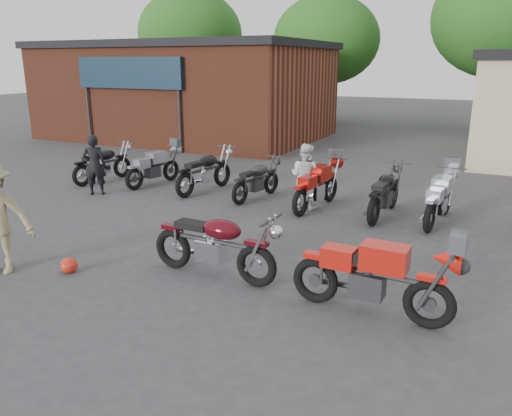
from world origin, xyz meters
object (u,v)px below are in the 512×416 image
at_px(row_bike_5, 385,190).
at_px(person_dark, 95,165).
at_px(row_bike_3, 257,178).
at_px(row_bike_6, 440,196).
at_px(helmet, 69,265).
at_px(row_bike_1, 154,165).
at_px(row_bike_0, 103,162).
at_px(row_bike_2, 205,169).
at_px(sportbike, 374,273).
at_px(vintage_motorcycle, 215,240).
at_px(person_light, 305,176).
at_px(row_bike_4, 317,184).

bearing_deg(row_bike_5, person_dark, 104.04).
height_order(row_bike_3, row_bike_6, row_bike_6).
distance_m(helmet, row_bike_6, 7.67).
distance_m(person_dark, row_bike_1, 1.73).
bearing_deg(row_bike_0, person_dark, -136.51).
bearing_deg(row_bike_0, helmet, -133.95).
xyz_separation_m(row_bike_0, row_bike_6, (9.39, 0.17, 0.02)).
bearing_deg(row_bike_6, row_bike_2, 95.03).
distance_m(sportbike, row_bike_6, 4.82).
relative_size(vintage_motorcycle, person_light, 1.42).
distance_m(row_bike_4, row_bike_6, 2.78).
relative_size(sportbike, helmet, 7.75).
height_order(row_bike_1, row_bike_6, row_bike_6).
bearing_deg(row_bike_1, row_bike_0, 109.39).
bearing_deg(person_dark, row_bike_3, 169.42).
relative_size(sportbike, row_bike_1, 1.12).
xyz_separation_m(vintage_motorcycle, row_bike_3, (-1.54, 4.72, -0.10)).
bearing_deg(row_bike_6, row_bike_1, 95.29).
relative_size(sportbike, row_bike_6, 1.06).
relative_size(vintage_motorcycle, row_bike_5, 1.04).
xyz_separation_m(helmet, row_bike_0, (-4.16, 5.41, 0.45)).
relative_size(sportbike, row_bike_2, 1.03).
relative_size(sportbike, person_light, 1.41).
relative_size(person_dark, row_bike_2, 0.74).
height_order(person_light, row_bike_1, person_light).
bearing_deg(row_bike_5, row_bike_2, 91.36).
bearing_deg(row_bike_5, row_bike_0, 94.26).
bearing_deg(row_bike_5, row_bike_3, 91.48).
bearing_deg(sportbike, person_light, 122.69).
relative_size(vintage_motorcycle, row_bike_2, 1.04).
bearing_deg(row_bike_2, helmet, -163.12).
bearing_deg(row_bike_5, row_bike_4, 95.23).
height_order(row_bike_2, row_bike_4, row_bike_2).
xyz_separation_m(helmet, row_bike_6, (5.23, 5.58, 0.47)).
bearing_deg(row_bike_1, row_bike_3, -82.10).
height_order(person_dark, row_bike_5, person_dark).
height_order(row_bike_1, row_bike_2, row_bike_2).
bearing_deg(row_bike_0, row_bike_6, -80.44).
bearing_deg(row_bike_1, row_bike_5, -82.51).
xyz_separation_m(person_light, row_bike_2, (-2.98, 0.26, -0.16)).
height_order(vintage_motorcycle, row_bike_6, vintage_motorcycle).
bearing_deg(row_bike_5, row_bike_6, -84.37).
bearing_deg(person_dark, row_bike_1, -146.22).
height_order(vintage_motorcycle, row_bike_5, vintage_motorcycle).
xyz_separation_m(row_bike_2, row_bike_3, (1.60, -0.06, -0.07)).
xyz_separation_m(sportbike, row_bike_4, (-2.47, 4.72, -0.03)).
xyz_separation_m(vintage_motorcycle, row_bike_6, (2.92, 4.66, -0.04)).
height_order(helmet, row_bike_1, row_bike_1).
bearing_deg(row_bike_1, vintage_motorcycle, -125.61).
height_order(sportbike, row_bike_5, sportbike).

